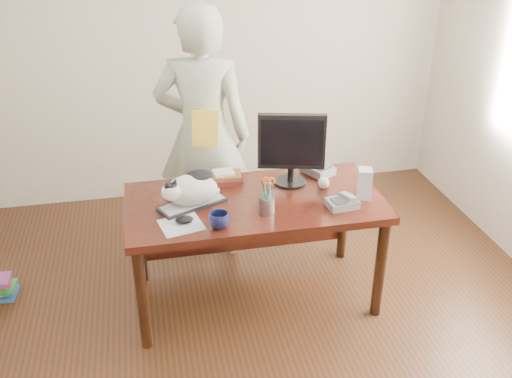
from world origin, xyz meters
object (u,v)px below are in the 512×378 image
object	(u,v)px
cat	(190,189)
monitor	(291,146)
speaker	(364,183)
person	(203,136)
desk	(252,214)
keyboard	(193,204)
phone	(343,202)
mouse	(184,220)
pen_cup	(267,203)
coffee_mug	(219,220)
book_stack	(225,177)
baseball	(324,183)
calculator	(318,169)

from	to	relation	value
cat	monitor	distance (m)	0.71
speaker	person	distance (m)	1.20
desk	keyboard	distance (m)	0.43
cat	monitor	bearing A→B (deg)	-10.40
monitor	phone	bearing A→B (deg)	-42.53
mouse	speaker	size ratio (longest dim) A/B	0.62
cat	pen_cup	bearing A→B (deg)	-44.98
coffee_mug	speaker	xyz separation A→B (m)	(0.94, 0.18, 0.05)
pen_cup	speaker	bearing A→B (deg)	5.92
coffee_mug	book_stack	xyz separation A→B (m)	(0.13, 0.56, -0.01)
baseball	keyboard	bearing A→B (deg)	-175.78
baseball	monitor	bearing A→B (deg)	153.44
cat	mouse	distance (m)	0.22
cat	desk	bearing A→B (deg)	-12.05
desk	mouse	world-z (taller)	mouse
speaker	person	size ratio (longest dim) A/B	0.10
keyboard	speaker	distance (m)	1.08
cat	phone	xyz separation A→B (m)	(0.91, -0.19, -0.09)
calculator	pen_cup	bearing A→B (deg)	-162.51
desk	pen_cup	bearing A→B (deg)	-80.77
mouse	calculator	size ratio (longest dim) A/B	0.47
phone	book_stack	world-z (taller)	phone
pen_cup	speaker	size ratio (longest dim) A/B	1.24
monitor	calculator	world-z (taller)	monitor
phone	speaker	size ratio (longest dim) A/B	1.04
desk	coffee_mug	size ratio (longest dim) A/B	13.53
pen_cup	coffee_mug	distance (m)	0.33
book_stack	calculator	distance (m)	0.64
phone	calculator	bearing A→B (deg)	83.57
keyboard	mouse	bearing A→B (deg)	-133.79
cat	mouse	xyz separation A→B (m)	(-0.06, -0.19, -0.10)
keyboard	baseball	distance (m)	0.86
mouse	phone	distance (m)	0.97
coffee_mug	speaker	distance (m)	0.96
mouse	calculator	xyz separation A→B (m)	(0.96, 0.48, 0.01)
phone	calculator	world-z (taller)	phone
coffee_mug	baseball	size ratio (longest dim) A/B	1.57
keyboard	coffee_mug	bearing A→B (deg)	-90.92
keyboard	monitor	world-z (taller)	monitor
mouse	book_stack	world-z (taller)	book_stack
mouse	cat	bearing A→B (deg)	60.29
coffee_mug	phone	world-z (taller)	coffee_mug
coffee_mug	pen_cup	bearing A→B (deg)	19.92
keyboard	coffee_mug	xyz separation A→B (m)	(0.12, -0.28, 0.03)
desk	pen_cup	xyz separation A→B (m)	(0.04, -0.25, 0.21)
cat	person	distance (m)	0.71
book_stack	calculator	xyz separation A→B (m)	(0.64, 0.01, -0.01)
cat	person	size ratio (longest dim) A/B	0.21
keyboard	person	world-z (taller)	person
phone	person	size ratio (longest dim) A/B	0.11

